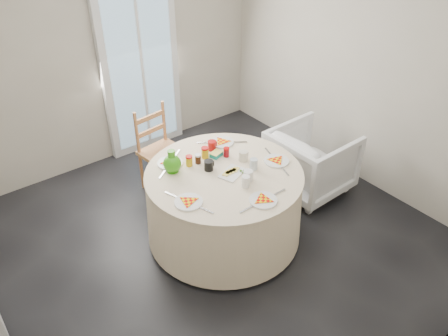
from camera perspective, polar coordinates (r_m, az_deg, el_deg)
floor at (r=4.37m, az=-1.53°, el=-9.14°), size 4.00×4.00×0.00m
wall_back at (r=5.22m, az=-15.34°, el=14.07°), size 4.00×0.02×2.60m
wall_right at (r=4.94m, az=17.70°, el=12.52°), size 0.02×4.00×2.60m
glass_door at (r=5.42m, az=-10.83°, el=12.56°), size 1.00×0.08×2.10m
table at (r=4.16m, az=0.00°, el=-4.84°), size 1.48×1.48×0.75m
wooden_chair at (r=4.80m, az=-8.01°, el=2.10°), size 0.48×0.47×0.96m
armchair at (r=4.87m, az=11.33°, el=1.13°), size 0.75×0.80×0.81m
place_settings at (r=3.93m, az=0.00°, el=-0.36°), size 1.70×1.70×0.02m
jar_cluster at (r=4.06m, az=-2.20°, el=1.74°), size 0.47×0.35×0.12m
butter_tub at (r=4.15m, az=-1.03°, el=1.95°), size 0.14×0.11×0.05m
green_pitcher at (r=3.92m, az=-6.82°, el=1.03°), size 0.21×0.21×0.21m
cheese_platter at (r=3.91m, az=1.07°, el=-0.48°), size 0.29×0.24×0.03m
mugs_glasses at (r=3.95m, az=1.11°, el=0.61°), size 0.83×0.83×0.12m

